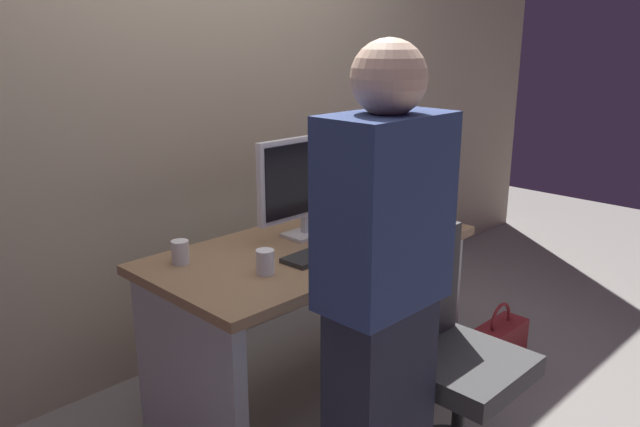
# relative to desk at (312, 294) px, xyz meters

# --- Properties ---
(ground_plane) EXTENTS (9.00, 9.00, 0.00)m
(ground_plane) POSITION_rel_desk_xyz_m (0.00, 0.00, -0.52)
(ground_plane) COLOR gray
(wall_back) EXTENTS (6.40, 0.10, 3.00)m
(wall_back) POSITION_rel_desk_xyz_m (0.00, 0.81, 0.98)
(wall_back) COLOR tan
(wall_back) RESTS_ON ground
(desk) EXTENTS (1.45, 0.74, 0.76)m
(desk) POSITION_rel_desk_xyz_m (0.00, 0.00, 0.00)
(desk) COLOR #93704C
(desk) RESTS_ON ground
(office_chair) EXTENTS (0.52, 0.52, 0.94)m
(office_chair) POSITION_rel_desk_xyz_m (0.03, -0.71, -0.09)
(office_chair) COLOR black
(office_chair) RESTS_ON ground
(person_at_desk) EXTENTS (0.40, 0.24, 1.64)m
(person_at_desk) POSITION_rel_desk_xyz_m (-0.42, -0.73, 0.32)
(person_at_desk) COLOR #262838
(person_at_desk) RESTS_ON ground
(monitor) EXTENTS (0.54, 0.14, 0.46)m
(monitor) POSITION_rel_desk_xyz_m (0.07, 0.10, 0.49)
(monitor) COLOR silver
(monitor) RESTS_ON desk
(keyboard) EXTENTS (0.44, 0.15, 0.02)m
(keyboard) POSITION_rel_desk_xyz_m (-0.04, -0.13, 0.25)
(keyboard) COLOR #262626
(keyboard) RESTS_ON desk
(mouse) EXTENTS (0.06, 0.10, 0.03)m
(mouse) POSITION_rel_desk_xyz_m (0.26, -0.12, 0.25)
(mouse) COLOR white
(mouse) RESTS_ON desk
(cup_near_keyboard) EXTENTS (0.07, 0.07, 0.09)m
(cup_near_keyboard) POSITION_rel_desk_xyz_m (-0.37, -0.12, 0.28)
(cup_near_keyboard) COLOR white
(cup_near_keyboard) RESTS_ON desk
(cup_by_monitor) EXTENTS (0.07, 0.07, 0.09)m
(cup_by_monitor) POSITION_rel_desk_xyz_m (-0.54, 0.21, 0.28)
(cup_by_monitor) COLOR white
(cup_by_monitor) RESTS_ON desk
(book_stack) EXTENTS (0.23, 0.18, 0.17)m
(book_stack) POSITION_rel_desk_xyz_m (0.44, 0.05, 0.32)
(book_stack) COLOR red
(book_stack) RESTS_ON desk
(cell_phone) EXTENTS (0.07, 0.14, 0.01)m
(cell_phone) POSITION_rel_desk_xyz_m (0.51, -0.18, 0.24)
(cell_phone) COLOR black
(cell_phone) RESTS_ON desk
(handbag) EXTENTS (0.34, 0.14, 0.38)m
(handbag) POSITION_rel_desk_xyz_m (0.81, -0.50, -0.39)
(handbag) COLOR maroon
(handbag) RESTS_ON ground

